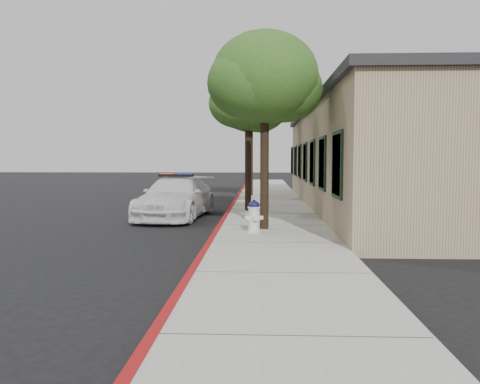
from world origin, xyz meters
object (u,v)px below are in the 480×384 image
police_car (176,197)px  street_tree_far (251,109)px  street_tree_mid (248,102)px  clapboard_building (394,158)px  fire_hydrant (254,216)px  street_tree_near (265,82)px

police_car → street_tree_far: 9.67m
police_car → street_tree_far: (2.47, 8.49, 3.92)m
street_tree_mid → clapboard_building: bearing=18.2°
street_tree_mid → street_tree_far: bearing=90.4°
fire_hydrant → clapboard_building: bearing=38.2°
clapboard_building → street_tree_mid: 6.55m
clapboard_building → street_tree_near: 8.86m
clapboard_building → police_car: size_ratio=4.04×
clapboard_building → fire_hydrant: (-5.61, -7.45, -1.54)m
street_tree_near → fire_hydrant: bearing=-112.8°
clapboard_building → fire_hydrant: size_ratio=24.28×
police_car → street_tree_mid: (2.52, 1.33, 3.46)m
fire_hydrant → street_tree_mid: (-0.30, 5.51, 3.61)m
clapboard_building → street_tree_far: size_ratio=3.49×
police_car → street_tree_near: size_ratio=0.95×
clapboard_building → police_car: 9.14m
fire_hydrant → street_tree_near: (0.29, 0.68, 3.62)m
clapboard_building → street_tree_near: street_tree_near is taller
fire_hydrant → street_tree_mid: street_tree_mid is taller
clapboard_building → street_tree_far: (-5.95, 5.22, 2.52)m
street_tree_mid → fire_hydrant: bearing=-86.9°
clapboard_building → street_tree_mid: (-5.90, -1.94, 2.06)m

